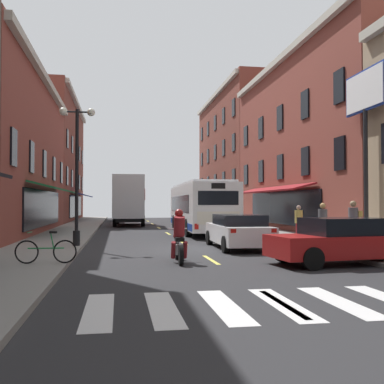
{
  "coord_description": "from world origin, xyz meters",
  "views": [
    {
      "loc": [
        -2.97,
        -17.94,
        1.84
      ],
      "look_at": [
        0.89,
        5.86,
        2.45
      ],
      "focal_mm": 42.3,
      "sensor_mm": 36.0,
      "label": 1
    }
  ],
  "objects_px": {
    "sedan_mid": "(238,231)",
    "pedestrian_mid": "(323,224)",
    "transit_bus": "(200,207)",
    "street_lamp_twin": "(77,169)",
    "motorcycle_rider": "(179,240)",
    "sedan_near": "(126,214)",
    "bicycle_near": "(46,251)",
    "sedan_far": "(341,241)",
    "pedestrian_far": "(299,222)",
    "pedestrian_near": "(354,223)",
    "box_truck": "(130,201)",
    "billboard_sign": "(365,110)",
    "pedestrian_rear": "(233,214)"
  },
  "relations": [
    {
      "from": "box_truck",
      "to": "pedestrian_far",
      "type": "xyz_separation_m",
      "value": [
        7.38,
        -17.69,
        -1.1
      ]
    },
    {
      "from": "transit_bus",
      "to": "box_truck",
      "type": "bearing_deg",
      "value": 112.74
    },
    {
      "from": "pedestrian_mid",
      "to": "pedestrian_rear",
      "type": "height_order",
      "value": "pedestrian_rear"
    },
    {
      "from": "bicycle_near",
      "to": "sedan_near",
      "type": "bearing_deg",
      "value": 85.34
    },
    {
      "from": "sedan_near",
      "to": "pedestrian_mid",
      "type": "bearing_deg",
      "value": -75.93
    },
    {
      "from": "pedestrian_near",
      "to": "pedestrian_mid",
      "type": "xyz_separation_m",
      "value": [
        -0.56,
        1.41,
        -0.07
      ]
    },
    {
      "from": "box_truck",
      "to": "pedestrian_far",
      "type": "distance_m",
      "value": 19.2
    },
    {
      "from": "sedan_mid",
      "to": "street_lamp_twin",
      "type": "bearing_deg",
      "value": 173.39
    },
    {
      "from": "street_lamp_twin",
      "to": "motorcycle_rider",
      "type": "bearing_deg",
      "value": -53.36
    },
    {
      "from": "transit_bus",
      "to": "sedan_far",
      "type": "distance_m",
      "value": 15.17
    },
    {
      "from": "pedestrian_near",
      "to": "pedestrian_rear",
      "type": "bearing_deg",
      "value": -8.6
    },
    {
      "from": "transit_bus",
      "to": "pedestrian_near",
      "type": "xyz_separation_m",
      "value": [
        3.69,
        -12.08,
        -0.52
      ]
    },
    {
      "from": "bicycle_near",
      "to": "pedestrian_mid",
      "type": "bearing_deg",
      "value": 20.71
    },
    {
      "from": "street_lamp_twin",
      "to": "transit_bus",
      "type": "bearing_deg",
      "value": 53.77
    },
    {
      "from": "box_truck",
      "to": "pedestrian_mid",
      "type": "relative_size",
      "value": 4.9
    },
    {
      "from": "sedan_far",
      "to": "pedestrian_rear",
      "type": "distance_m",
      "value": 19.17
    },
    {
      "from": "transit_bus",
      "to": "street_lamp_twin",
      "type": "xyz_separation_m",
      "value": [
        -6.67,
        -9.11,
        1.6
      ]
    },
    {
      "from": "sedan_near",
      "to": "sedan_mid",
      "type": "relative_size",
      "value": 0.97
    },
    {
      "from": "pedestrian_far",
      "to": "pedestrian_rear",
      "type": "distance_m",
      "value": 11.92
    },
    {
      "from": "street_lamp_twin",
      "to": "sedan_far",
      "type": "bearing_deg",
      "value": -35.58
    },
    {
      "from": "billboard_sign",
      "to": "pedestrian_far",
      "type": "relative_size",
      "value": 4.48
    },
    {
      "from": "sedan_far",
      "to": "pedestrian_rear",
      "type": "height_order",
      "value": "pedestrian_rear"
    },
    {
      "from": "sedan_far",
      "to": "pedestrian_far",
      "type": "bearing_deg",
      "value": 77.24
    },
    {
      "from": "box_truck",
      "to": "pedestrian_rear",
      "type": "distance_m",
      "value": 9.38
    },
    {
      "from": "billboard_sign",
      "to": "pedestrian_mid",
      "type": "xyz_separation_m",
      "value": [
        -1.9,
        -0.01,
        -4.65
      ]
    },
    {
      "from": "box_truck",
      "to": "sedan_mid",
      "type": "height_order",
      "value": "box_truck"
    },
    {
      "from": "sedan_mid",
      "to": "pedestrian_mid",
      "type": "bearing_deg",
      "value": -13.82
    },
    {
      "from": "sedan_near",
      "to": "pedestrian_rear",
      "type": "relative_size",
      "value": 2.55
    },
    {
      "from": "sedan_far",
      "to": "pedestrian_mid",
      "type": "height_order",
      "value": "pedestrian_mid"
    },
    {
      "from": "motorcycle_rider",
      "to": "pedestrian_mid",
      "type": "height_order",
      "value": "pedestrian_mid"
    },
    {
      "from": "transit_bus",
      "to": "sedan_far",
      "type": "height_order",
      "value": "transit_bus"
    },
    {
      "from": "sedan_mid",
      "to": "pedestrian_rear",
      "type": "height_order",
      "value": "pedestrian_rear"
    },
    {
      "from": "sedan_far",
      "to": "pedestrian_far",
      "type": "height_order",
      "value": "pedestrian_far"
    },
    {
      "from": "billboard_sign",
      "to": "pedestrian_mid",
      "type": "distance_m",
      "value": 5.03
    },
    {
      "from": "billboard_sign",
      "to": "transit_bus",
      "type": "relative_size",
      "value": 0.61
    },
    {
      "from": "transit_bus",
      "to": "pedestrian_far",
      "type": "xyz_separation_m",
      "value": [
        3.26,
        -7.87,
        -0.65
      ]
    },
    {
      "from": "transit_bus",
      "to": "pedestrian_rear",
      "type": "distance_m",
      "value": 5.2
    },
    {
      "from": "billboard_sign",
      "to": "pedestrian_near",
      "type": "relative_size",
      "value": 4.01
    },
    {
      "from": "sedan_mid",
      "to": "pedestrian_mid",
      "type": "distance_m",
      "value": 3.41
    },
    {
      "from": "bicycle_near",
      "to": "sedan_far",
      "type": "bearing_deg",
      "value": -3.6
    },
    {
      "from": "sedan_near",
      "to": "sedan_far",
      "type": "distance_m",
      "value": 34.5
    },
    {
      "from": "pedestrian_near",
      "to": "street_lamp_twin",
      "type": "bearing_deg",
      "value": 63.71
    },
    {
      "from": "box_truck",
      "to": "pedestrian_near",
      "type": "bearing_deg",
      "value": -70.39
    },
    {
      "from": "billboard_sign",
      "to": "sedan_far",
      "type": "xyz_separation_m",
      "value": [
        -3.39,
        -4.38,
        -4.97
      ]
    },
    {
      "from": "bicycle_near",
      "to": "street_lamp_twin",
      "type": "bearing_deg",
      "value": 86.3
    },
    {
      "from": "pedestrian_mid",
      "to": "sedan_mid",
      "type": "bearing_deg",
      "value": -2.67
    },
    {
      "from": "box_truck",
      "to": "bicycle_near",
      "type": "xyz_separation_m",
      "value": [
        -2.9,
        -24.33,
        -1.56
      ]
    },
    {
      "from": "sedan_near",
      "to": "motorcycle_rider",
      "type": "distance_m",
      "value": 32.81
    },
    {
      "from": "street_lamp_twin",
      "to": "pedestrian_mid",
      "type": "bearing_deg",
      "value": -9.07
    },
    {
      "from": "sedan_far",
      "to": "pedestrian_near",
      "type": "distance_m",
      "value": 3.63
    }
  ]
}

